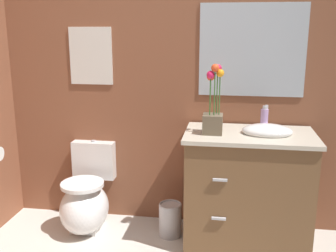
{
  "coord_description": "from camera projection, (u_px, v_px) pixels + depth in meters",
  "views": [
    {
      "loc": [
        0.48,
        -1.5,
        1.62
      ],
      "look_at": [
        0.04,
        1.29,
        0.92
      ],
      "focal_mm": 42.6,
      "sensor_mm": 36.0,
      "label": 1
    }
  ],
  "objects": [
    {
      "name": "vanity_cabinet",
      "position": [
        248.0,
        188.0,
        2.98
      ],
      "size": [
        0.94,
        0.56,
        1.06
      ],
      "color": "brown",
      "rests_on": "ground_plane"
    },
    {
      "name": "soap_bottle",
      "position": [
        264.0,
        119.0,
        2.93
      ],
      "size": [
        0.06,
        0.06,
        0.19
      ],
      "color": "#B28CBF",
      "rests_on": "vanity_cabinet"
    },
    {
      "name": "wall_mirror",
      "position": [
        252.0,
        50.0,
        3.02
      ],
      "size": [
        0.8,
        0.01,
        0.7
      ],
      "primitive_type": "cube",
      "color": "#B2BCC6"
    },
    {
      "name": "toilet",
      "position": [
        86.0,
        201.0,
        3.25
      ],
      "size": [
        0.38,
        0.59,
        0.69
      ],
      "color": "white",
      "rests_on": "ground_plane"
    },
    {
      "name": "flower_vase",
      "position": [
        213.0,
        111.0,
        2.83
      ],
      "size": [
        0.14,
        0.14,
        0.5
      ],
      "color": "brown",
      "rests_on": "vanity_cabinet"
    },
    {
      "name": "trash_bin",
      "position": [
        170.0,
        219.0,
        3.16
      ],
      "size": [
        0.18,
        0.18,
        0.27
      ],
      "color": "#B7B7BC",
      "rests_on": "ground_plane"
    },
    {
      "name": "wall_poster",
      "position": [
        91.0,
        56.0,
        3.23
      ],
      "size": [
        0.35,
        0.01,
        0.46
      ],
      "primitive_type": "cube",
      "color": "silver"
    },
    {
      "name": "wall_back",
      "position": [
        195.0,
        75.0,
        3.17
      ],
      "size": [
        4.23,
        0.05,
        2.5
      ],
      "primitive_type": "cube",
      "color": "brown",
      "rests_on": "ground_plane"
    }
  ]
}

